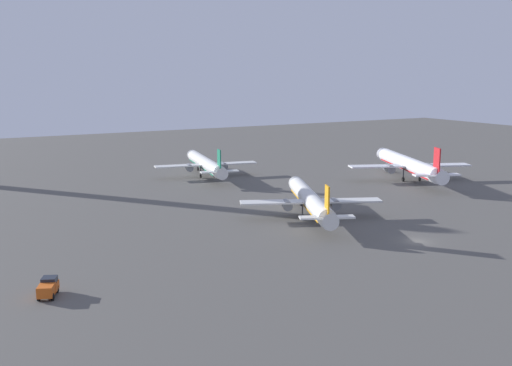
{
  "coord_description": "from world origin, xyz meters",
  "views": [
    {
      "loc": [
        -70.93,
        -71.26,
        28.4
      ],
      "look_at": [
        -8.32,
        42.1,
        4.0
      ],
      "focal_mm": 41.03,
      "sensor_mm": 36.0,
      "label": 1
    }
  ],
  "objects_px": {
    "airplane_taxiway_distant": "(409,165)",
    "airplane_near_gate": "(206,164)",
    "maintenance_van": "(48,287)",
    "airplane_far_stand": "(311,200)"
  },
  "relations": [
    {
      "from": "airplane_taxiway_distant",
      "to": "airplane_near_gate",
      "type": "relative_size",
      "value": 1.11
    },
    {
      "from": "airplane_far_stand",
      "to": "airplane_taxiway_distant",
      "type": "distance_m",
      "value": 51.64
    },
    {
      "from": "airplane_taxiway_distant",
      "to": "maintenance_van",
      "type": "xyz_separation_m",
      "value": [
        -99.99,
        -40.28,
        -2.94
      ]
    },
    {
      "from": "airplane_far_stand",
      "to": "airplane_near_gate",
      "type": "height_order",
      "value": "airplane_near_gate"
    },
    {
      "from": "airplane_far_stand",
      "to": "airplane_near_gate",
      "type": "bearing_deg",
      "value": 112.08
    },
    {
      "from": "airplane_far_stand",
      "to": "airplane_taxiway_distant",
      "type": "relative_size",
      "value": 0.85
    },
    {
      "from": "maintenance_van",
      "to": "airplane_far_stand",
      "type": "bearing_deg",
      "value": 41.68
    },
    {
      "from": "airplane_near_gate",
      "to": "maintenance_van",
      "type": "relative_size",
      "value": 7.99
    },
    {
      "from": "maintenance_van",
      "to": "airplane_taxiway_distant",
      "type": "bearing_deg",
      "value": 44.61
    },
    {
      "from": "airplane_near_gate",
      "to": "maintenance_van",
      "type": "distance_m",
      "value": 89.88
    }
  ]
}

